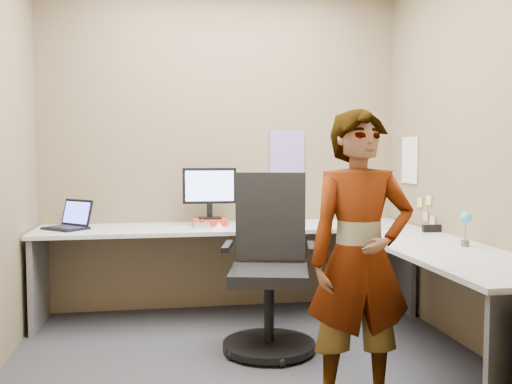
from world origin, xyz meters
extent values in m
plane|color=#25252A|center=(0.00, 0.00, 0.00)|extent=(3.00, 3.00, 0.00)
plane|color=brown|center=(0.00, 1.30, 1.35)|extent=(3.00, 0.00, 3.00)
plane|color=brown|center=(1.50, 0.00, 1.35)|extent=(0.00, 2.70, 2.70)
cube|color=#A7A7A7|center=(0.00, 0.98, 0.71)|extent=(2.96, 0.65, 0.03)
cube|color=#A7A7A7|center=(1.18, -0.32, 0.71)|extent=(0.65, 1.91, 0.03)
cube|color=#59595B|center=(-1.44, 0.98, 0.35)|extent=(0.04, 0.60, 0.70)
cube|color=#59595B|center=(1.44, 0.98, 0.35)|extent=(0.04, 0.60, 0.70)
cube|color=red|center=(-0.14, 1.04, 0.76)|extent=(0.27, 0.20, 0.05)
cube|color=black|center=(-0.14, 1.04, 0.79)|extent=(0.18, 0.13, 0.01)
cube|color=black|center=(-0.14, 1.06, 0.85)|extent=(0.05, 0.04, 0.11)
cube|color=black|center=(-0.14, 1.06, 1.05)|extent=(0.43, 0.04, 0.29)
cube|color=#8BA8F1|center=(-0.14, 1.04, 1.05)|extent=(0.38, 0.01, 0.24)
cube|color=black|center=(-1.24, 0.99, 0.74)|extent=(0.38, 0.37, 0.02)
cube|color=black|center=(-1.16, 1.07, 0.85)|extent=(0.27, 0.26, 0.20)
cube|color=#4E5CF9|center=(-1.16, 1.07, 0.85)|extent=(0.23, 0.22, 0.16)
cube|color=#B7B7BC|center=(-0.21, 0.89, 0.75)|extent=(0.12, 0.08, 0.04)
sphere|color=#B3100B|center=(-0.21, 0.88, 0.78)|extent=(0.04, 0.04, 0.04)
cone|color=white|center=(-0.09, 0.75, 0.76)|extent=(0.10, 0.10, 0.06)
cube|color=black|center=(1.44, 0.38, 0.76)|extent=(0.15, 0.05, 0.05)
cylinder|color=brown|center=(1.34, -0.24, 0.75)|extent=(0.05, 0.05, 0.04)
cylinder|color=#338C3F|center=(1.34, -0.24, 0.84)|extent=(0.01, 0.01, 0.14)
sphere|color=#3CA3D5|center=(1.34, -0.24, 0.91)|extent=(0.07, 0.07, 0.07)
cube|color=#846BB7|center=(0.55, 1.29, 1.30)|extent=(0.30, 0.01, 0.40)
cube|color=white|center=(1.49, 0.90, 1.25)|extent=(0.01, 0.28, 0.38)
cube|color=#F2E059|center=(1.49, 0.55, 0.95)|extent=(0.01, 0.07, 0.07)
cube|color=pink|center=(1.49, 0.60, 0.82)|extent=(0.01, 0.07, 0.07)
cube|color=pink|center=(1.49, 0.48, 0.80)|extent=(0.01, 0.07, 0.07)
cube|color=#F2E059|center=(1.49, 0.70, 0.92)|extent=(0.01, 0.07, 0.07)
cylinder|color=black|center=(0.17, 0.12, 0.04)|extent=(0.61, 0.61, 0.04)
cylinder|color=black|center=(0.17, 0.12, 0.28)|extent=(0.07, 0.07, 0.44)
cube|color=black|center=(0.17, 0.12, 0.51)|extent=(0.60, 0.60, 0.08)
cube|color=black|center=(0.22, 0.36, 0.88)|extent=(0.48, 0.16, 0.60)
cube|color=black|center=(-0.10, 0.19, 0.70)|extent=(0.12, 0.33, 0.03)
cube|color=black|center=(0.43, 0.06, 0.70)|extent=(0.12, 0.33, 0.03)
imported|color=#999399|center=(0.48, -0.73, 0.77)|extent=(0.56, 0.37, 1.54)
camera|label=1|loc=(-0.54, -3.49, 1.32)|focal=40.00mm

